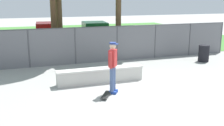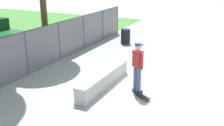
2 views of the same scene
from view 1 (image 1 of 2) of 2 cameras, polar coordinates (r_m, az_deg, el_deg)
The scene contains 9 objects.
ground_plane at distance 10.13m, azimuth 4.12°, elevation -5.61°, with size 80.00×80.00×0.00m, color #9E9E99.
grass_strip at distance 24.29m, azimuth -9.89°, elevation 5.53°, with size 27.95×20.00×0.02m, color #478438.
concrete_ledge at distance 10.85m, azimuth -2.47°, elevation -2.61°, with size 3.51×0.49×0.60m.
skateboarder at distance 9.47m, azimuth 0.17°, elevation -0.44°, with size 0.42×0.51×1.84m.
skateboard at distance 9.37m, azimuth -1.27°, elevation -6.73°, with size 0.58×0.79×0.09m.
chainlink_fence at distance 14.17m, azimuth -3.23°, elevation 4.20°, with size 16.02×0.07×1.89m.
car_red at distance 19.45m, azimuth -13.24°, elevation 5.87°, with size 2.29×4.34×1.66m.
car_green at distance 19.44m, azimuth -3.59°, elevation 6.20°, with size 2.29×4.34×1.66m.
trash_bin at distance 15.24m, azimuth 18.79°, elevation 1.95°, with size 0.56×0.56×0.89m, color black.
Camera 1 is at (-3.79, -8.79, 3.32)m, focal length 43.32 mm.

